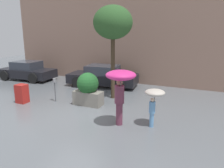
# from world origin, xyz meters

# --- Properties ---
(ground_plane) EXTENTS (40.00, 40.00, 0.00)m
(ground_plane) POSITION_xyz_m (0.00, 0.00, 0.00)
(ground_plane) COLOR slate
(building_facade) EXTENTS (18.00, 0.30, 6.00)m
(building_facade) POSITION_xyz_m (0.00, 6.50, 3.00)
(building_facade) COLOR #8C6B5B
(building_facade) RESTS_ON ground
(planter_box) EXTENTS (1.35, 1.00, 1.54)m
(planter_box) POSITION_xyz_m (-0.03, 1.30, 0.78)
(planter_box) COLOR gray
(planter_box) RESTS_ON ground
(person_adult) EXTENTS (1.06, 1.06, 2.07)m
(person_adult) POSITION_xyz_m (2.22, -0.24, 1.64)
(person_adult) COLOR brown
(person_adult) RESTS_ON ground
(person_child) EXTENTS (0.71, 0.71, 1.39)m
(person_child) POSITION_xyz_m (3.33, 0.21, 1.11)
(person_child) COLOR #669ED1
(person_child) RESTS_ON ground
(parked_car_near) EXTENTS (4.46, 2.31, 1.31)m
(parked_car_near) POSITION_xyz_m (-1.06, 4.85, 0.61)
(parked_car_near) COLOR black
(parked_car_near) RESTS_ON ground
(parked_car_far) EXTENTS (4.06, 2.12, 1.31)m
(parked_car_far) POSITION_xyz_m (-6.81, 4.31, 0.60)
(parked_car_far) COLOR black
(parked_car_far) RESTS_ON ground
(street_tree) EXTENTS (1.91, 1.91, 4.59)m
(street_tree) POSITION_xyz_m (0.57, 2.78, 3.73)
(street_tree) COLOR #423323
(street_tree) RESTS_ON ground
(parking_meter) EXTENTS (0.14, 0.14, 1.17)m
(parking_meter) POSITION_xyz_m (-1.74, 1.06, 0.85)
(parking_meter) COLOR #595B60
(parking_meter) RESTS_ON ground
(newspaper_box) EXTENTS (0.50, 0.44, 0.90)m
(newspaper_box) POSITION_xyz_m (-3.09, 0.27, 0.45)
(newspaper_box) COLOR #B2231E
(newspaper_box) RESTS_ON ground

